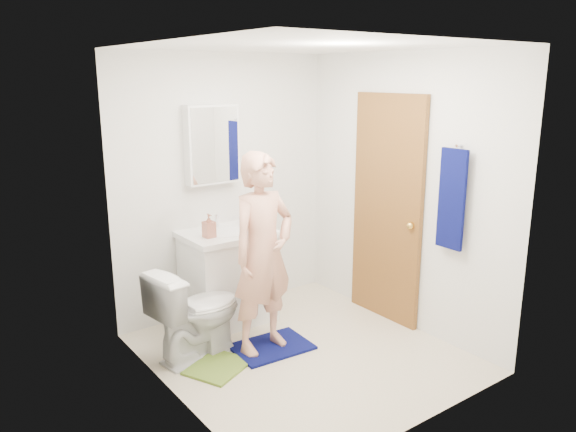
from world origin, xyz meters
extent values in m
cube|color=beige|center=(0.00, 0.00, -0.01)|extent=(2.20, 2.40, 0.02)
cube|color=white|center=(0.00, 0.00, 2.41)|extent=(2.20, 2.40, 0.02)
cube|color=silver|center=(0.00, 1.21, 1.20)|extent=(2.20, 0.02, 2.40)
cube|color=silver|center=(0.00, -1.21, 1.20)|extent=(2.20, 0.02, 2.40)
cube|color=silver|center=(-1.11, 0.00, 1.20)|extent=(0.02, 2.40, 2.40)
cube|color=silver|center=(1.11, 0.00, 1.20)|extent=(0.02, 2.40, 2.40)
cube|color=white|center=(-0.15, 0.91, 0.40)|extent=(0.75, 0.55, 0.80)
cube|color=white|center=(-0.15, 0.91, 0.83)|extent=(0.79, 0.59, 0.05)
cylinder|color=white|center=(-0.15, 0.91, 0.84)|extent=(0.40, 0.40, 0.03)
cylinder|color=silver|center=(-0.15, 1.09, 0.91)|extent=(0.03, 0.03, 0.12)
cube|color=white|center=(-0.15, 1.14, 1.60)|extent=(0.50, 0.12, 0.70)
cube|color=white|center=(-0.15, 1.08, 1.60)|extent=(0.46, 0.01, 0.66)
cube|color=brown|center=(1.07, 0.15, 1.02)|extent=(0.05, 0.80, 2.05)
sphere|color=gold|center=(1.03, -0.17, 0.95)|extent=(0.07, 0.07, 0.07)
cube|color=#080D4E|center=(1.03, -0.57, 1.25)|extent=(0.03, 0.24, 0.80)
cylinder|color=silver|center=(1.07, -0.57, 1.67)|extent=(0.06, 0.02, 0.02)
imported|color=white|center=(-0.70, 0.48, 0.38)|extent=(0.80, 0.53, 0.76)
cube|color=#080D4E|center=(-0.15, 0.23, 0.01)|extent=(0.65, 0.49, 0.02)
cube|color=olive|center=(-0.67, 0.20, 0.01)|extent=(0.56, 0.53, 0.02)
imported|color=#AF6852|center=(-0.37, 0.84, 0.95)|extent=(0.10, 0.10, 0.20)
imported|color=#964495|center=(0.10, 1.00, 0.90)|extent=(0.15, 0.15, 0.10)
imported|color=tan|center=(-0.21, 0.25, 0.83)|extent=(0.63, 0.45, 1.62)
camera|label=1|loc=(-2.56, -3.27, 2.20)|focal=35.00mm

